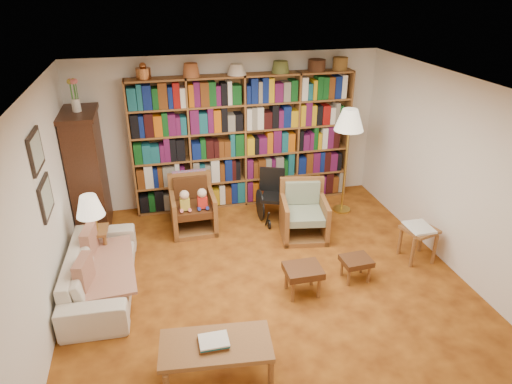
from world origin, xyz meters
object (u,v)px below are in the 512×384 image
object	(u,v)px
side_table_papers	(419,234)
footstool_a	(303,272)
sofa	(101,270)
side_table_lamp	(95,239)
armchair_sage	(302,215)
wheelchair	(274,197)
footstool_b	(356,262)
armchair_leather	(193,207)
coffee_table	(216,348)
floor_lamp	(349,124)

from	to	relation	value
side_table_papers	footstool_a	distance (m)	1.82
sofa	side_table_lamp	bearing A→B (deg)	11.35
armchair_sage	wheelchair	world-z (taller)	armchair_sage
sofa	footstool_b	world-z (taller)	sofa
footstool_a	armchair_leather	bearing A→B (deg)	119.75
side_table_lamp	footstool_b	world-z (taller)	side_table_lamp
armchair_sage	coffee_table	distance (m)	2.97
footstool_b	side_table_lamp	bearing A→B (deg)	160.28
floor_lamp	armchair_leather	bearing A→B (deg)	179.41
side_table_papers	footstool_a	xyz separation A→B (m)	(-1.78, -0.36, -0.09)
armchair_leather	floor_lamp	size ratio (longest dim) A/B	0.49
sofa	coffee_table	world-z (taller)	sofa
sofa	side_table_papers	distance (m)	4.21
armchair_sage	coffee_table	world-z (taller)	armchair_sage
armchair_leather	footstool_b	xyz separation A→B (m)	(1.89, -1.86, -0.09)
armchair_leather	floor_lamp	bearing A→B (deg)	-0.59
armchair_leather	side_table_papers	xyz separation A→B (m)	(2.91, -1.62, 0.05)
armchair_sage	side_table_papers	bearing A→B (deg)	-38.00
side_table_lamp	side_table_papers	distance (m)	4.40
sofa	coffee_table	xyz separation A→B (m)	(1.18, -1.71, 0.08)
sofa	floor_lamp	xyz separation A→B (m)	(3.77, 1.29, 1.22)
coffee_table	side_table_lamp	bearing A→B (deg)	118.72
wheelchair	footstool_b	distance (m)	1.95
footstool_a	footstool_b	distance (m)	0.77
side_table_papers	footstool_a	size ratio (longest dim) A/B	1.15
wheelchair	coffee_table	xyz separation A→B (m)	(-1.40, -3.03, -0.01)
footstool_a	coffee_table	xyz separation A→B (m)	(-1.23, -1.05, 0.05)
footstool_a	side_table_papers	bearing A→B (deg)	11.56
footstool_a	side_table_lamp	bearing A→B (deg)	152.77
sofa	wheelchair	distance (m)	2.91
armchair_leather	wheelchair	bearing A→B (deg)	-0.13
wheelchair	floor_lamp	bearing A→B (deg)	-1.11
side_table_lamp	armchair_sage	xyz separation A→B (m)	(2.97, 0.10, -0.05)
side_table_papers	footstool_b	size ratio (longest dim) A/B	1.35
side_table_lamp	floor_lamp	bearing A→B (deg)	9.68
armchair_leather	coffee_table	distance (m)	3.03
side_table_lamp	armchair_leather	distance (m)	1.55
side_table_lamp	floor_lamp	xyz separation A→B (m)	(3.87, 0.66, 1.14)
armchair_leather	wheelchair	size ratio (longest dim) A/B	1.03
wheelchair	side_table_papers	distance (m)	2.28
sofa	side_table_papers	bearing A→B (deg)	-91.67
armchair_sage	coffee_table	bearing A→B (deg)	-124.62
floor_lamp	armchair_sage	bearing A→B (deg)	-148.20
sofa	footstool_a	size ratio (longest dim) A/B	4.25
floor_lamp	coffee_table	distance (m)	4.12
wheelchair	side_table_papers	world-z (taller)	wheelchair
sofa	side_table_lamp	size ratio (longest dim) A/B	3.73
side_table_papers	sofa	bearing A→B (deg)	175.95
armchair_leather	footstool_a	distance (m)	2.28
armchair_sage	wheelchair	bearing A→B (deg)	116.25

